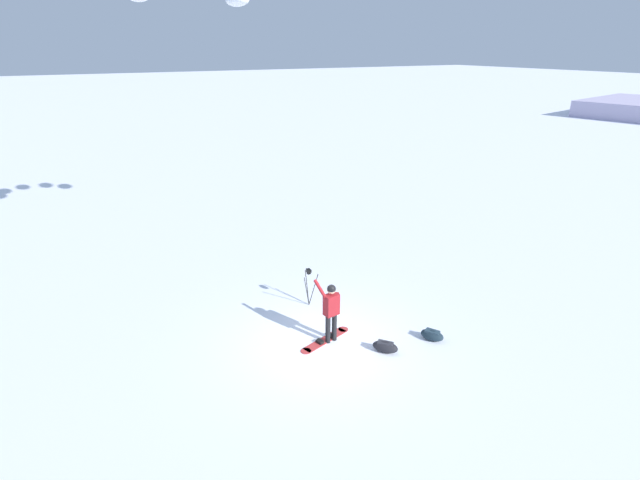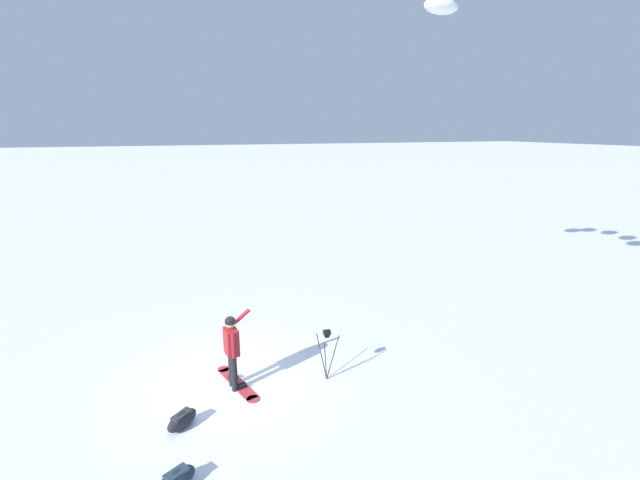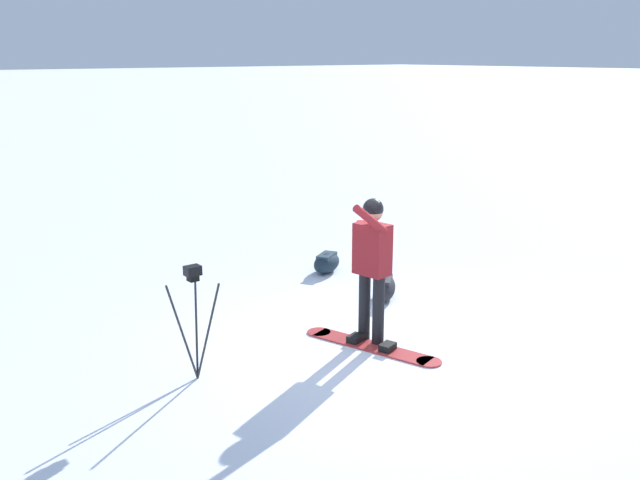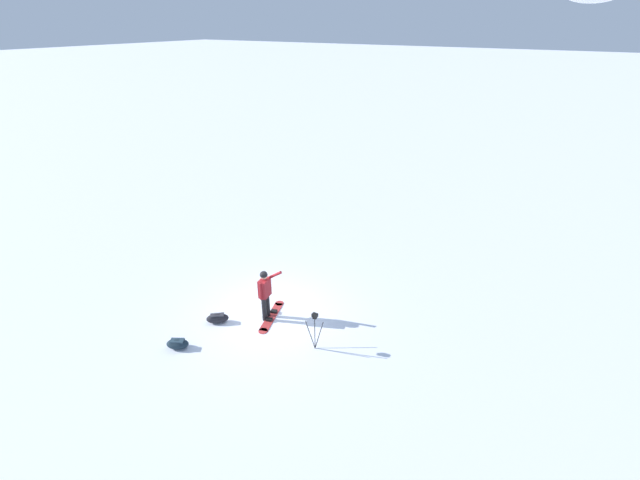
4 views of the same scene
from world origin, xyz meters
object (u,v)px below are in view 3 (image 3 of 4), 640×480
(camera_tripod, at_px, (194,298))
(gear_bag_small, at_px, (327,262))
(gear_bag_large, at_px, (385,288))
(snowboarder, at_px, (372,256))
(snowboard, at_px, (371,345))

(camera_tripod, xyz_separation_m, gear_bag_small, (2.06, -3.45, -0.74))
(gear_bag_large, relative_size, gear_bag_small, 0.98)
(snowboarder, distance_m, camera_tripod, 2.14)
(snowboarder, distance_m, gear_bag_small, 2.98)
(snowboarder, bearing_deg, gear_bag_small, -28.58)
(camera_tripod, relative_size, gear_bag_small, 1.70)
(gear_bag_large, relative_size, camera_tripod, 0.58)
(snowboard, relative_size, gear_bag_small, 2.36)
(snowboard, relative_size, camera_tripod, 1.39)
(snowboarder, height_order, camera_tripod, snowboarder)
(gear_bag_large, distance_m, gear_bag_small, 1.50)
(snowboarder, height_order, gear_bag_large, snowboarder)
(snowboarder, relative_size, gear_bag_large, 2.46)
(gear_bag_small, bearing_deg, snowboard, 150.95)
(camera_tripod, height_order, gear_bag_small, camera_tripod)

